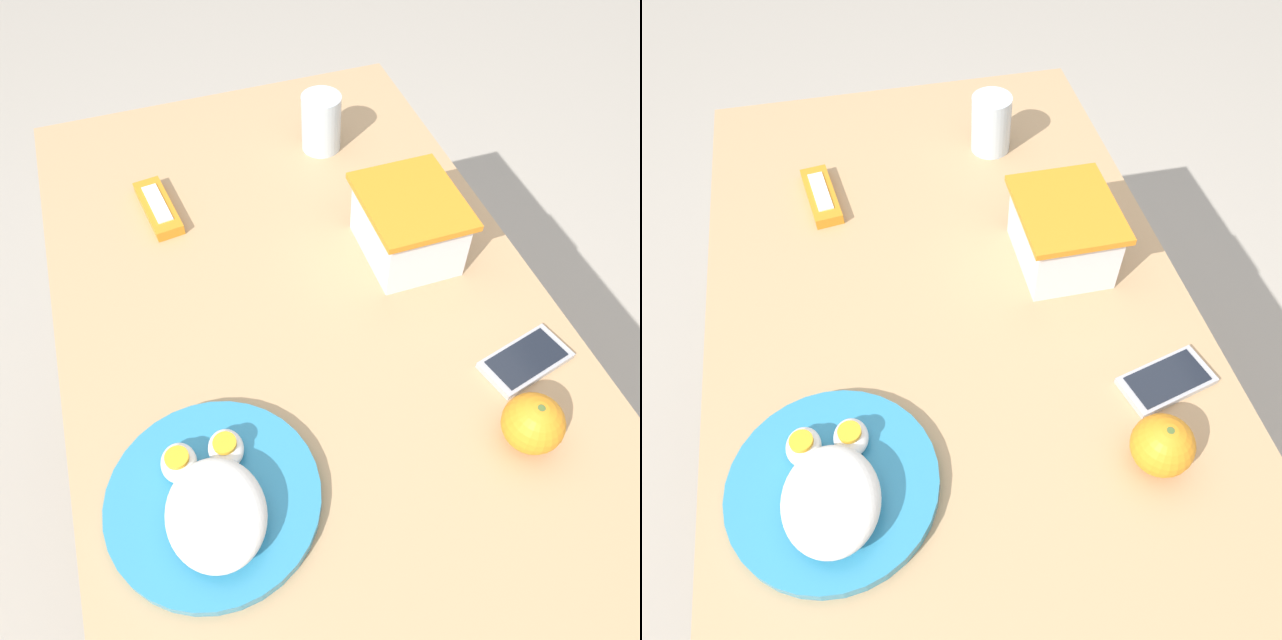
{
  "view_description": "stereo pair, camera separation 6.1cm",
  "coord_description": "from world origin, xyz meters",
  "views": [
    {
      "loc": [
        0.55,
        -0.16,
        1.47
      ],
      "look_at": [
        0.06,
        0.01,
        0.79
      ],
      "focal_mm": 35.0,
      "sensor_mm": 36.0,
      "label": 1
    },
    {
      "loc": [
        0.57,
        -0.1,
        1.47
      ],
      "look_at": [
        0.06,
        0.01,
        0.79
      ],
      "focal_mm": 35.0,
      "sensor_mm": 36.0,
      "label": 2
    }
  ],
  "objects": [
    {
      "name": "table",
      "position": [
        0.0,
        0.0,
        0.67
      ],
      "size": [
        1.13,
        0.7,
        0.76
      ],
      "color": "tan",
      "rests_on": "ground_plane"
    },
    {
      "name": "orange_fruit",
      "position": [
        0.3,
        0.2,
        0.8
      ],
      "size": [
        0.08,
        0.08,
        0.08
      ],
      "color": "orange",
      "rests_on": "table"
    },
    {
      "name": "food_container",
      "position": [
        -0.05,
        0.18,
        0.81
      ],
      "size": [
        0.17,
        0.14,
        0.11
      ],
      "color": "white",
      "rests_on": "table"
    },
    {
      "name": "rice_plate",
      "position": [
        0.26,
        -0.19,
        0.78
      ],
      "size": [
        0.25,
        0.25,
        0.07
      ],
      "color": "teal",
      "rests_on": "table"
    },
    {
      "name": "drinking_glass",
      "position": [
        -0.34,
        0.14,
        0.81
      ],
      "size": [
        0.07,
        0.07,
        0.1
      ],
      "color": "silver",
      "rests_on": "table"
    },
    {
      "name": "candy_bar",
      "position": [
        -0.26,
        -0.17,
        0.77
      ],
      "size": [
        0.14,
        0.06,
        0.02
      ],
      "color": "orange",
      "rests_on": "table"
    },
    {
      "name": "cell_phone",
      "position": [
        0.2,
        0.25,
        0.77
      ],
      "size": [
        0.09,
        0.13,
        0.01
      ],
      "color": "#ADADB2",
      "rests_on": "table"
    },
    {
      "name": "ground_plane",
      "position": [
        0.0,
        0.0,
        0.0
      ],
      "size": [
        10.0,
        10.0,
        0.0
      ],
      "primitive_type": "plane",
      "color": "#B2A899"
    }
  ]
}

